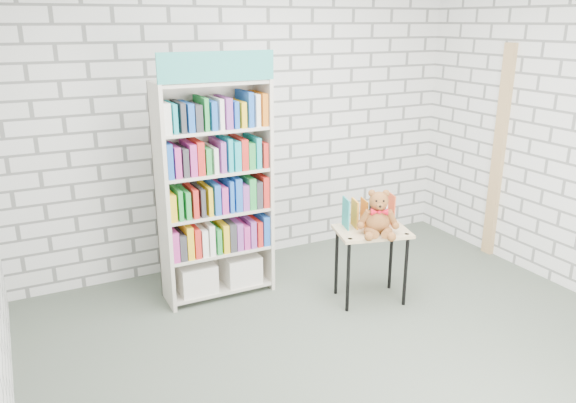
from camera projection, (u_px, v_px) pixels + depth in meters
name	position (u px, v px, depth m)	size (l,w,h in m)	color
ground	(358.00, 353.00, 4.07)	(4.50, 4.50, 0.00)	#4C5648
room_shell	(369.00, 106.00, 3.52)	(4.52, 4.02, 2.81)	silver
bookshelf	(215.00, 190.00, 4.68)	(0.93, 0.36, 2.08)	beige
display_table	(372.00, 240.00, 4.69)	(0.68, 0.54, 0.64)	tan
table_books	(369.00, 212.00, 4.71)	(0.45, 0.28, 0.25)	teal
teddy_bear	(378.00, 217.00, 4.53)	(0.35, 0.33, 0.37)	brown
door_trim	(498.00, 154.00, 5.51)	(0.05, 0.12, 2.10)	tan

